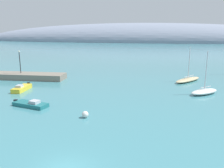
{
  "coord_description": "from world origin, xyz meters",
  "views": [
    {
      "loc": [
        6.8,
        -13.49,
        9.99
      ],
      "look_at": [
        -1.43,
        20.82,
        1.88
      ],
      "focal_mm": 36.69,
      "sensor_mm": 36.0,
      "label": 1
    }
  ],
  "objects_px": {
    "sailboat_white_mid_mooring": "(204,91)",
    "motorboat_teal_alongside_breakwater": "(31,104)",
    "sailboat_sand_near_shore": "(188,79)",
    "motorboat_yellow_foreground": "(22,88)",
    "mooring_buoy_white": "(85,114)",
    "harbor_lamp_post": "(20,60)"
  },
  "relations": [
    {
      "from": "sailboat_white_mid_mooring",
      "to": "harbor_lamp_post",
      "type": "distance_m",
      "value": 37.15
    },
    {
      "from": "harbor_lamp_post",
      "to": "motorboat_yellow_foreground",
      "type": "bearing_deg",
      "value": -54.9
    },
    {
      "from": "motorboat_teal_alongside_breakwater",
      "to": "mooring_buoy_white",
      "type": "height_order",
      "value": "motorboat_teal_alongside_breakwater"
    },
    {
      "from": "sailboat_white_mid_mooring",
      "to": "motorboat_yellow_foreground",
      "type": "relative_size",
      "value": 1.35
    },
    {
      "from": "sailboat_white_mid_mooring",
      "to": "motorboat_teal_alongside_breakwater",
      "type": "bearing_deg",
      "value": -16.02
    },
    {
      "from": "motorboat_teal_alongside_breakwater",
      "to": "harbor_lamp_post",
      "type": "distance_m",
      "value": 21.06
    },
    {
      "from": "sailboat_white_mid_mooring",
      "to": "harbor_lamp_post",
      "type": "height_order",
      "value": "sailboat_white_mid_mooring"
    },
    {
      "from": "mooring_buoy_white",
      "to": "harbor_lamp_post",
      "type": "height_order",
      "value": "harbor_lamp_post"
    },
    {
      "from": "motorboat_teal_alongside_breakwater",
      "to": "harbor_lamp_post",
      "type": "relative_size",
      "value": 1.15
    },
    {
      "from": "mooring_buoy_white",
      "to": "harbor_lamp_post",
      "type": "relative_size",
      "value": 0.17
    },
    {
      "from": "sailboat_white_mid_mooring",
      "to": "mooring_buoy_white",
      "type": "bearing_deg",
      "value": 0.37
    },
    {
      "from": "sailboat_sand_near_shore",
      "to": "motorboat_yellow_foreground",
      "type": "bearing_deg",
      "value": -27.55
    },
    {
      "from": "sailboat_white_mid_mooring",
      "to": "motorboat_teal_alongside_breakwater",
      "type": "xyz_separation_m",
      "value": [
        -23.99,
        -12.21,
        -0.16
      ]
    },
    {
      "from": "sailboat_sand_near_shore",
      "to": "harbor_lamp_post",
      "type": "relative_size",
      "value": 1.58
    },
    {
      "from": "sailboat_sand_near_shore",
      "to": "motorboat_teal_alongside_breakwater",
      "type": "height_order",
      "value": "sailboat_sand_near_shore"
    },
    {
      "from": "sailboat_sand_near_shore",
      "to": "sailboat_white_mid_mooring",
      "type": "distance_m",
      "value": 9.71
    },
    {
      "from": "motorboat_yellow_foreground",
      "to": "harbor_lamp_post",
      "type": "height_order",
      "value": "harbor_lamp_post"
    },
    {
      "from": "motorboat_yellow_foreground",
      "to": "mooring_buoy_white",
      "type": "bearing_deg",
      "value": 50.17
    },
    {
      "from": "sailboat_sand_near_shore",
      "to": "motorboat_yellow_foreground",
      "type": "xyz_separation_m",
      "value": [
        -28.58,
        -14.45,
        0.0
      ]
    },
    {
      "from": "sailboat_white_mid_mooring",
      "to": "motorboat_teal_alongside_breakwater",
      "type": "relative_size",
      "value": 1.26
    },
    {
      "from": "motorboat_teal_alongside_breakwater",
      "to": "mooring_buoy_white",
      "type": "distance_m",
      "value": 8.97
    },
    {
      "from": "sailboat_sand_near_shore",
      "to": "harbor_lamp_post",
      "type": "distance_m",
      "value": 35.54
    }
  ]
}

